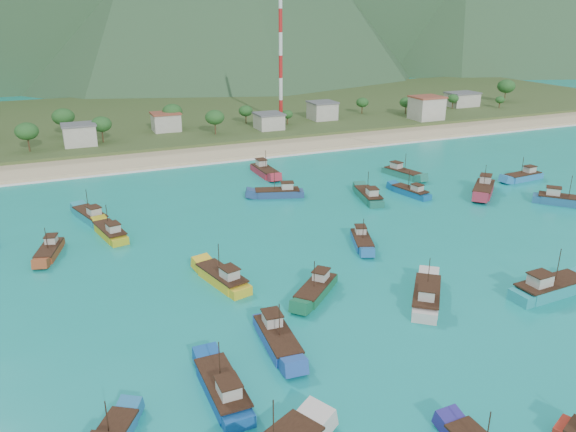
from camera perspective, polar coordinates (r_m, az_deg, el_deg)
name	(u,v)px	position (r m, az deg, el deg)	size (l,w,h in m)	color
ground	(339,271)	(86.05, 5.18, -5.63)	(600.00, 600.00, 0.00)	#0B8177
beach	(202,155)	(156.00, -8.77, 6.13)	(400.00, 18.00, 1.20)	beige
land	(158,118)	(214.36, -13.10, 9.68)	(400.00, 110.00, 2.40)	#385123
surf_line	(211,163)	(147.10, -7.80, 5.32)	(400.00, 2.50, 0.08)	white
village	(229,120)	(180.02, -6.03, 9.64)	(215.10, 29.51, 7.41)	beige
vegetation	(172,121)	(178.00, -11.74, 9.46)	(276.33, 25.94, 9.40)	#235623
radio_tower	(281,55)	(190.92, -0.75, 16.00)	(1.20, 1.20, 43.32)	red
boat_1	(563,201)	(127.40, 26.17, 1.41)	(9.99, 10.57, 6.64)	#1F5883
boat_4	(110,233)	(102.99, -17.59, -1.64)	(5.13, 10.68, 6.07)	gold
boat_7	(91,216)	(112.11, -19.39, -0.05)	(6.13, 11.11, 6.30)	teal
boat_8	(484,190)	(128.26, 19.25, 2.54)	(11.19, 10.68, 7.06)	maroon
boat_9	(402,174)	(136.60, 11.50, 4.25)	(5.45, 10.88, 6.17)	#227360
boat_11	(223,279)	(82.35, -6.65, -6.35)	(5.72, 11.27, 6.39)	gold
boat_13	(549,289)	(86.76, 25.03, -6.71)	(12.37, 4.21, 7.21)	teal
boat_15	(426,297)	(78.99, 13.88, -8.03)	(9.68, 10.83, 6.65)	beige
boat_16	(50,251)	(98.95, -23.05, -3.33)	(5.12, 9.50, 5.38)	#974221
boat_18	(278,193)	(119.19, -1.00, 2.31)	(10.92, 6.14, 6.19)	navy
boat_20	(223,390)	(60.53, -6.60, -17.20)	(3.28, 10.95, 6.46)	#124B99
boat_22	(369,197)	(118.27, 8.19, 1.97)	(5.41, 11.15, 6.33)	#196452
boat_23	(277,339)	(68.02, -1.10, -12.40)	(4.00, 10.93, 6.33)	#2551AA
boat_24	(265,172)	(135.36, -2.40, 4.53)	(3.47, 11.20, 6.59)	#B32838
boat_27	(362,241)	(95.77, 7.51, -2.57)	(5.73, 9.42, 5.36)	#1E5FA4
boat_28	(523,177)	(142.13, 22.78, 3.68)	(10.50, 3.84, 6.08)	#287BB9
boat_29	(411,192)	(123.09, 12.35, 2.36)	(4.65, 9.76, 5.55)	#0E5D9A
boat_30	(316,290)	(78.96, 2.86, -7.53)	(9.32, 8.81, 5.85)	#15663F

